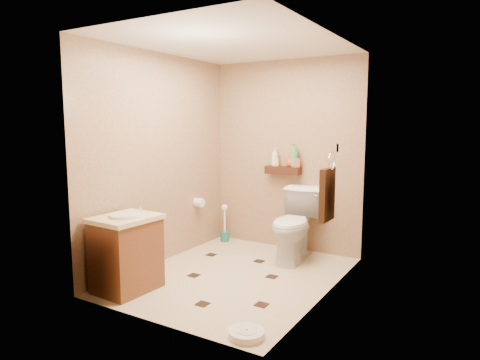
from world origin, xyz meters
The scene contains 19 objects.
ground centered at (0.00, 0.00, 0.00)m, with size 2.50×2.50×0.00m, color beige.
wall_back centered at (0.00, 1.25, 1.20)m, with size 2.00×0.04×2.40m, color #A1815C.
wall_front centered at (0.00, -1.25, 1.20)m, with size 2.00×0.04×2.40m, color #A1815C.
wall_left centered at (-1.00, 0.00, 1.20)m, with size 0.04×2.50×2.40m, color #A1815C.
wall_right centered at (1.00, 0.00, 1.20)m, with size 0.04×2.50×2.40m, color #A1815C.
ceiling centered at (0.00, 0.00, 2.40)m, with size 2.00×2.50×0.02m, color silver.
wall_shelf centered at (0.00, 1.17, 1.02)m, with size 0.46×0.14×0.10m, color #3E1C11.
floor_accents centered at (0.01, -0.05, 0.00)m, with size 1.33×1.42×0.01m.
toilet centered at (0.32, 0.83, 0.42)m, with size 0.47×0.83×0.85m, color white.
vanity centered at (-0.70, -0.86, 0.38)m, with size 0.52×0.62×0.85m.
bathroom_scale centered at (0.76, -1.07, 0.03)m, with size 0.34×0.34×0.06m.
toilet_brush centered at (-0.82, 1.07, 0.18)m, with size 0.12×0.12×0.52m.
towel_ring centered at (0.91, 0.25, 0.95)m, with size 0.12×0.30×0.76m.
toilet_paper centered at (-0.94, 0.65, 0.60)m, with size 0.12×0.11×0.12m.
bottle_a centered at (-0.11, 1.17, 1.19)m, with size 0.09×0.09×0.24m, color silver.
bottle_b centered at (-0.10, 1.17, 1.14)m, with size 0.07×0.07×0.15m, color yellow.
bottle_c centered at (0.10, 1.17, 1.15)m, with size 0.12×0.12×0.15m, color red.
bottle_d centered at (0.15, 1.17, 1.21)m, with size 0.11×0.11×0.29m, color green.
bottle_e centered at (0.18, 1.17, 1.16)m, with size 0.08×0.08×0.17m, color #C86C42.
Camera 1 is at (2.29, -3.73, 1.62)m, focal length 32.00 mm.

